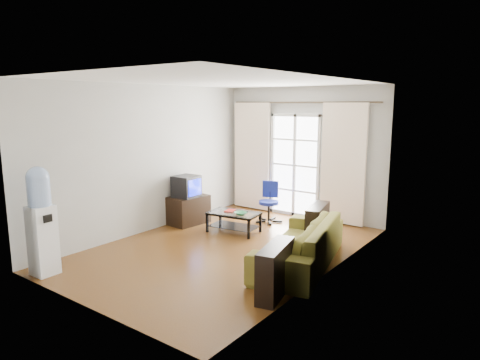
% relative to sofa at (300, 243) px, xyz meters
% --- Properties ---
extents(floor, '(5.20, 5.20, 0.00)m').
position_rel_sofa_xyz_m(floor, '(-1.32, -0.10, -0.33)').
color(floor, brown).
rests_on(floor, ground).
extents(ceiling, '(5.20, 5.20, 0.00)m').
position_rel_sofa_xyz_m(ceiling, '(-1.32, -0.10, 2.37)').
color(ceiling, white).
rests_on(ceiling, wall_back).
extents(wall_back, '(3.60, 0.02, 2.70)m').
position_rel_sofa_xyz_m(wall_back, '(-1.32, 2.50, 1.02)').
color(wall_back, '#B5B3AC').
rests_on(wall_back, floor).
extents(wall_front, '(3.60, 0.02, 2.70)m').
position_rel_sofa_xyz_m(wall_front, '(-1.32, -2.70, 1.02)').
color(wall_front, '#B5B3AC').
rests_on(wall_front, floor).
extents(wall_left, '(0.02, 5.20, 2.70)m').
position_rel_sofa_xyz_m(wall_left, '(-3.12, -0.10, 1.02)').
color(wall_left, '#B5B3AC').
rests_on(wall_left, floor).
extents(wall_right, '(0.02, 5.20, 2.70)m').
position_rel_sofa_xyz_m(wall_right, '(0.48, -0.10, 1.02)').
color(wall_right, '#B5B3AC').
rests_on(wall_right, floor).
extents(french_door, '(1.16, 0.06, 2.15)m').
position_rel_sofa_xyz_m(french_door, '(-1.47, 2.44, 0.75)').
color(french_door, white).
rests_on(french_door, wall_back).
extents(curtain_rod, '(3.30, 0.04, 0.04)m').
position_rel_sofa_xyz_m(curtain_rod, '(-1.32, 2.40, 2.05)').
color(curtain_rod, '#4C3F2D').
rests_on(curtain_rod, wall_back).
extents(curtain_left, '(0.90, 0.07, 2.35)m').
position_rel_sofa_xyz_m(curtain_left, '(-2.52, 2.38, 0.87)').
color(curtain_left, '#FAE4C9').
rests_on(curtain_left, curtain_rod).
extents(curtain_right, '(0.90, 0.07, 2.35)m').
position_rel_sofa_xyz_m(curtain_right, '(-0.37, 2.38, 0.87)').
color(curtain_right, '#FAE4C9').
rests_on(curtain_right, curtain_rod).
extents(radiator, '(0.64, 0.12, 0.64)m').
position_rel_sofa_xyz_m(radiator, '(-0.52, 2.40, 0.00)').
color(radiator, '#949396').
rests_on(radiator, floor).
extents(sofa, '(2.62, 1.86, 0.65)m').
position_rel_sofa_xyz_m(sofa, '(0.00, 0.00, 0.00)').
color(sofa, brown).
rests_on(sofa, floor).
extents(coffee_table, '(0.99, 0.65, 0.38)m').
position_rel_sofa_xyz_m(coffee_table, '(-1.75, 0.69, -0.08)').
color(coffee_table, silver).
rests_on(coffee_table, floor).
extents(bowl, '(0.34, 0.34, 0.05)m').
position_rel_sofa_xyz_m(bowl, '(-1.54, 0.62, 0.08)').
color(bowl, '#338C49').
rests_on(bowl, coffee_table).
extents(book, '(0.27, 0.30, 0.02)m').
position_rel_sofa_xyz_m(book, '(-1.94, 0.70, 0.06)').
color(book, '#A41C14').
rests_on(book, coffee_table).
extents(remote, '(0.16, 0.12, 0.02)m').
position_rel_sofa_xyz_m(remote, '(-1.62, 0.81, 0.06)').
color(remote, black).
rests_on(remote, coffee_table).
extents(tv_stand, '(0.58, 0.81, 0.56)m').
position_rel_sofa_xyz_m(tv_stand, '(-2.83, 0.63, -0.05)').
color(tv_stand, black).
rests_on(tv_stand, floor).
extents(crt_tv, '(0.48, 0.47, 0.42)m').
position_rel_sofa_xyz_m(crt_tv, '(-2.83, 0.56, 0.44)').
color(crt_tv, black).
rests_on(crt_tv, tv_stand).
extents(task_chair, '(0.72, 0.72, 0.81)m').
position_rel_sofa_xyz_m(task_chair, '(-1.61, 1.68, -0.09)').
color(task_chair, black).
rests_on(task_chair, floor).
extents(water_cooler, '(0.34, 0.32, 1.53)m').
position_rel_sofa_xyz_m(water_cooler, '(-2.69, -2.45, 0.47)').
color(water_cooler, white).
rests_on(water_cooler, floor).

